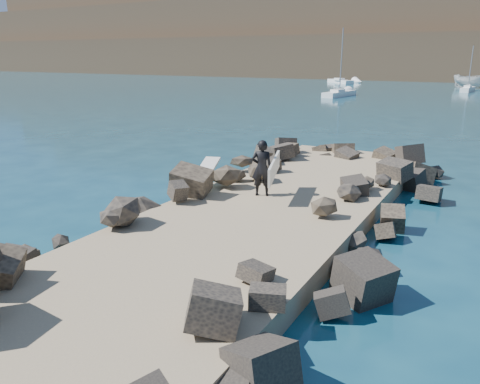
# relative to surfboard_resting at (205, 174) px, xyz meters

# --- Properties ---
(ground) EXTENTS (800.00, 800.00, 0.00)m
(ground) POSITION_rel_surfboard_resting_xyz_m (3.04, -1.82, -1.04)
(ground) COLOR #0F384C
(ground) RESTS_ON ground
(jetty) EXTENTS (6.00, 26.00, 0.60)m
(jetty) POSITION_rel_surfboard_resting_xyz_m (3.04, -3.82, -0.74)
(jetty) COLOR #8C7759
(jetty) RESTS_ON ground
(riprap_left) EXTENTS (2.60, 22.00, 1.00)m
(riprap_left) POSITION_rel_surfboard_resting_xyz_m (0.14, -3.32, -0.54)
(riprap_left) COLOR black
(riprap_left) RESTS_ON ground
(riprap_right) EXTENTS (2.60, 22.00, 1.00)m
(riprap_right) POSITION_rel_surfboard_resting_xyz_m (5.94, -3.32, -0.54)
(riprap_right) COLOR #272321
(riprap_right) RESTS_ON ground
(surfboard_resting) EXTENTS (1.23, 2.34, 0.08)m
(surfboard_resting) POSITION_rel_surfboard_resting_xyz_m (0.00, 0.00, 0.00)
(surfboard_resting) COLOR white
(surfboard_resting) RESTS_ON riprap_left
(boat_imported) EXTENTS (6.25, 4.24, 2.26)m
(boat_imported) POSITION_rel_surfboard_resting_xyz_m (3.37, 73.75, 0.09)
(boat_imported) COLOR silver
(boat_imported) RESTS_ON ground
(surfer_with_board) EXTENTS (1.25, 2.26, 1.90)m
(surfer_with_board) POSITION_rel_surfboard_resting_xyz_m (2.41, -0.12, 0.52)
(surfer_with_board) COLOR black
(surfer_with_board) RESTS_ON jetty
(sailboat_a) EXTENTS (2.49, 7.32, 8.65)m
(sailboat_a) POSITION_rel_surfboard_resting_xyz_m (-10.12, 46.74, -0.69)
(sailboat_a) COLOR white
(sailboat_a) RESTS_ON ground
(sailboat_b) EXTENTS (1.71, 5.46, 6.65)m
(sailboat_b) POSITION_rel_surfboard_resting_xyz_m (3.77, 64.24, -0.69)
(sailboat_b) COLOR white
(sailboat_b) RESTS_ON ground
(sailboat_e) EXTENTS (6.65, 6.62, 9.21)m
(sailboat_e) POSITION_rel_surfboard_resting_xyz_m (-19.61, 76.55, -0.69)
(sailboat_e) COLOR white
(sailboat_e) RESTS_ON ground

